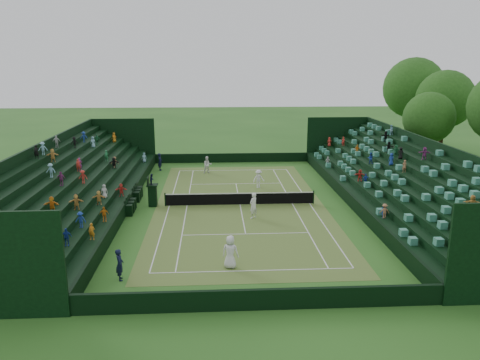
{
  "coord_description": "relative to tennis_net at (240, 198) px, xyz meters",
  "views": [
    {
      "loc": [
        -1.99,
        -34.81,
        10.89
      ],
      "look_at": [
        0.0,
        0.0,
        2.0
      ],
      "focal_mm": 35.0,
      "sensor_mm": 36.0,
      "label": 1
    }
  ],
  "objects": [
    {
      "name": "tree_row",
      "position": [
        23.72,
        12.29,
        6.06
      ],
      "size": [
        11.35,
        34.56,
        11.38
      ],
      "color": "black",
      "rests_on": "ground"
    },
    {
      "name": "player_near_east",
      "position": [
        0.77,
        -3.24,
        0.42
      ],
      "size": [
        0.81,
        0.8,
        1.88
      ],
      "primitive_type": "imported",
      "rotation": [
        0.0,
        0.0,
        3.89
      ],
      "color": "white",
      "rests_on": "ground"
    },
    {
      "name": "tennis_net",
      "position": [
        0.0,
        0.0,
        0.0
      ],
      "size": [
        11.67,
        0.1,
        1.06
      ],
      "color": "black",
      "rests_on": "ground"
    },
    {
      "name": "ground",
      "position": [
        0.0,
        0.0,
        -0.53
      ],
      "size": [
        160.0,
        160.0,
        0.0
      ],
      "primitive_type": "plane",
      "color": "#26581B",
      "rests_on": "ground"
    },
    {
      "name": "line_judge_north",
      "position": [
        -7.49,
        12.34,
        0.37
      ],
      "size": [
        0.48,
        0.68,
        1.79
      ],
      "primitive_type": "imported",
      "rotation": [
        0.0,
        0.0,
        1.65
      ],
      "color": "black",
      "rests_on": "ground"
    },
    {
      "name": "player_near_west",
      "position": [
        -1.18,
        -11.4,
        0.39
      ],
      "size": [
        1.03,
        0.82,
        1.84
      ],
      "primitive_type": "imported",
      "rotation": [
        0.0,
        0.0,
        2.84
      ],
      "color": "silver",
      "rests_on": "ground"
    },
    {
      "name": "umpire_chair",
      "position": [
        -6.75,
        0.09,
        0.57
      ],
      "size": [
        0.81,
        0.81,
        2.56
      ],
      "color": "black",
      "rests_on": "ground"
    },
    {
      "name": "player_far_east",
      "position": [
        1.93,
        4.98,
        0.29
      ],
      "size": [
        1.19,
        0.89,
        1.64
      ],
      "primitive_type": "imported",
      "rotation": [
        0.0,
        0.0,
        0.3
      ],
      "color": "white",
      "rests_on": "ground"
    },
    {
      "name": "court_surface",
      "position": [
        0.0,
        0.0,
        -0.52
      ],
      "size": [
        12.97,
        26.77,
        0.01
      ],
      "primitive_type": "cube",
      "color": "#3E7F2A",
      "rests_on": "ground"
    },
    {
      "name": "scoreboard_tower",
      "position": [
        17.75,
        16.0,
        2.62
      ],
      "size": [
        2.0,
        1.0,
        3.7
      ],
      "color": "black",
      "rests_on": "ground"
    },
    {
      "name": "player_far_west",
      "position": [
        -2.63,
        10.79,
        0.33
      ],
      "size": [
        0.95,
        0.8,
        1.72
      ],
      "primitive_type": "imported",
      "rotation": [
        0.0,
        0.0,
        0.19
      ],
      "color": "white",
      "rests_on": "ground"
    },
    {
      "name": "perimeter_wall_west",
      "position": [
        -8.48,
        0.0,
        -0.03
      ],
      "size": [
        0.2,
        31.77,
        1.0
      ],
      "primitive_type": "cube",
      "color": "black",
      "rests_on": "ground"
    },
    {
      "name": "south_grandstand",
      "position": [
        -12.66,
        0.0,
        1.02
      ],
      "size": [
        6.6,
        32.0,
        4.9
      ],
      "color": "black",
      "rests_on": "ground"
    },
    {
      "name": "courtside_chairs",
      "position": [
        -8.2,
        0.34,
        -0.08
      ],
      "size": [
        0.54,
        5.51,
        1.18
      ],
      "color": "black",
      "rests_on": "ground"
    },
    {
      "name": "perimeter_wall_north",
      "position": [
        0.0,
        15.88,
        -0.03
      ],
      "size": [
        17.17,
        0.2,
        1.0
      ],
      "primitive_type": "cube",
      "color": "black",
      "rests_on": "ground"
    },
    {
      "name": "perimeter_wall_east",
      "position": [
        8.48,
        0.0,
        -0.03
      ],
      "size": [
        0.2,
        31.77,
        1.0
      ],
      "primitive_type": "cube",
      "color": "black",
      "rests_on": "ground"
    },
    {
      "name": "north_grandstand",
      "position": [
        12.66,
        0.0,
        1.02
      ],
      "size": [
        6.6,
        32.0,
        4.9
      ],
      "color": "black",
      "rests_on": "ground"
    },
    {
      "name": "line_judge_south",
      "position": [
        -6.86,
        -12.52,
        0.31
      ],
      "size": [
        0.53,
        0.69,
        1.68
      ],
      "primitive_type": "imported",
      "rotation": [
        0.0,
        0.0,
        1.81
      ],
      "color": "black",
      "rests_on": "ground"
    },
    {
      "name": "perimeter_wall_south",
      "position": [
        0.0,
        -15.88,
        -0.03
      ],
      "size": [
        17.17,
        0.2,
        1.0
      ],
      "primitive_type": "cube",
      "color": "black",
      "rests_on": "ground"
    }
  ]
}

